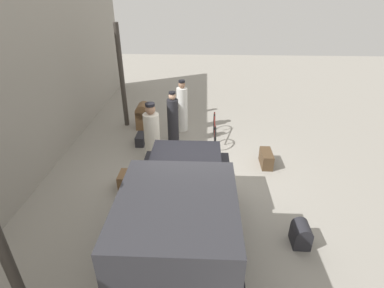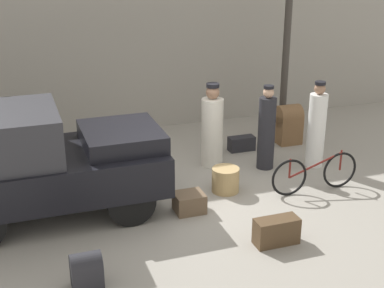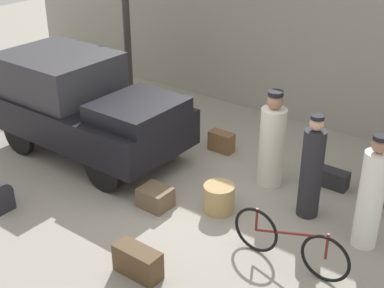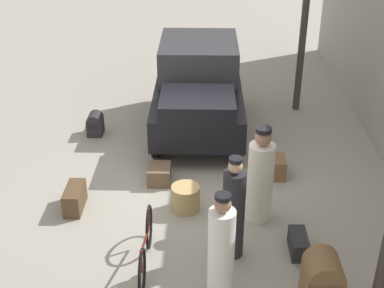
# 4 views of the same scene
# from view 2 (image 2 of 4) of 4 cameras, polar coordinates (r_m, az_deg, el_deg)

# --- Properties ---
(ground_plane) EXTENTS (30.00, 30.00, 0.00)m
(ground_plane) POSITION_cam_2_polar(r_m,az_deg,el_deg) (9.38, -0.75, -5.99)
(ground_plane) COLOR gray
(station_building_facade) EXTENTS (16.00, 0.15, 4.50)m
(station_building_facade) POSITION_cam_2_polar(r_m,az_deg,el_deg) (12.47, -6.89, 11.48)
(station_building_facade) COLOR gray
(station_building_facade) RESTS_ON ground
(canopy_pillar_right) EXTENTS (0.16, 0.16, 3.40)m
(canopy_pillar_right) POSITION_cam_2_polar(r_m,az_deg,el_deg) (12.40, 9.94, 8.67)
(canopy_pillar_right) COLOR #38332D
(canopy_pillar_right) RESTS_ON ground
(truck) EXTENTS (3.63, 1.85, 1.82)m
(truck) POSITION_cam_2_polar(r_m,az_deg,el_deg) (8.84, -16.19, -1.55)
(truck) COLOR black
(truck) RESTS_ON ground
(bicycle) EXTENTS (1.72, 0.04, 0.73)m
(bicycle) POSITION_cam_2_polar(r_m,az_deg,el_deg) (9.80, 12.98, -3.06)
(bicycle) COLOR black
(bicycle) RESTS_ON ground
(wicker_basket) EXTENTS (0.49, 0.49, 0.45)m
(wicker_basket) POSITION_cam_2_polar(r_m,az_deg,el_deg) (9.63, 3.59, -3.83)
(wicker_basket) COLOR tan
(wicker_basket) RESTS_ON ground
(porter_with_bicycle) EXTENTS (0.43, 0.43, 1.69)m
(porter_with_bicycle) POSITION_cam_2_polar(r_m,az_deg,el_deg) (10.56, 2.17, 1.61)
(porter_with_bicycle) COLOR silver
(porter_with_bicycle) RESTS_ON ground
(porter_lifting_near_truck) EXTENTS (0.34, 0.34, 1.68)m
(porter_lifting_near_truck) POSITION_cam_2_polar(r_m,az_deg,el_deg) (10.52, 7.96, 1.41)
(porter_lifting_near_truck) COLOR #232328
(porter_lifting_near_truck) RESTS_ON ground
(porter_standing_middle) EXTENTS (0.35, 0.35, 1.73)m
(porter_standing_middle) POSITION_cam_2_polar(r_m,az_deg,el_deg) (10.82, 13.14, 1.71)
(porter_standing_middle) COLOR white
(porter_standing_middle) RESTS_ON ground
(trunk_wicker_pale) EXTENTS (0.57, 0.26, 0.31)m
(trunk_wicker_pale) POSITION_cam_2_polar(r_m,az_deg,el_deg) (11.56, 5.30, 0.05)
(trunk_wicker_pale) COLOR #232328
(trunk_wicker_pale) RESTS_ON ground
(suitcase_tan_flat) EXTENTS (0.49, 0.24, 0.39)m
(suitcase_tan_flat) POSITION_cam_2_polar(r_m,az_deg,el_deg) (10.83, -5.49, -1.20)
(suitcase_tan_flat) COLOR brown
(suitcase_tan_flat) RESTS_ON ground
(trunk_large_brown) EXTENTS (0.40, 0.33, 0.50)m
(trunk_large_brown) POSITION_cam_2_polar(r_m,az_deg,el_deg) (7.20, -11.19, -13.08)
(trunk_large_brown) COLOR #232328
(trunk_large_brown) RESTS_ON ground
(suitcase_black_upright) EXTENTS (0.67, 0.29, 0.41)m
(suitcase_black_upright) POSITION_cam_2_polar(r_m,az_deg,el_deg) (8.12, 8.99, -9.17)
(suitcase_black_upright) COLOR #4C3823
(suitcase_black_upright) RESTS_ON ground
(trunk_barrel_dark) EXTENTS (0.52, 0.48, 0.88)m
(trunk_barrel_dark) POSITION_cam_2_polar(r_m,az_deg,el_deg) (12.06, 10.21, 2.20)
(trunk_barrel_dark) COLOR brown
(trunk_barrel_dark) RESTS_ON ground
(trunk_umber_medium) EXTENTS (0.49, 0.42, 0.33)m
(trunk_umber_medium) POSITION_cam_2_polar(r_m,az_deg,el_deg) (8.93, -0.29, -6.25)
(trunk_umber_medium) COLOR brown
(trunk_umber_medium) RESTS_ON ground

